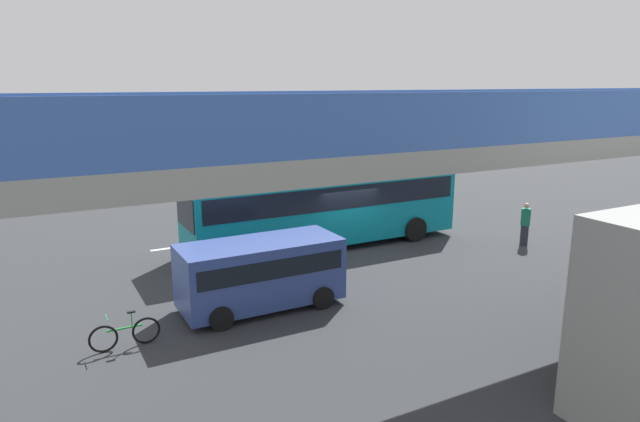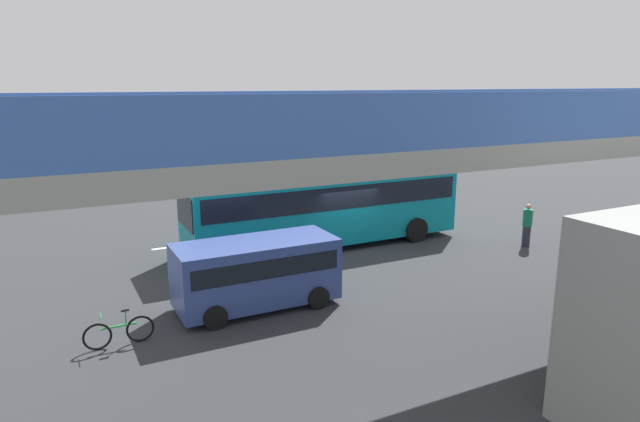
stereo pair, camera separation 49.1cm
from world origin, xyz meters
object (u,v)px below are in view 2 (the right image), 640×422
Objects in this scene: pedestrian at (527,225)px; parked_van at (256,269)px; traffic_sign at (372,177)px; city_bus at (325,201)px; bicycle_green at (119,332)px.

parked_van is at bearing 4.37° from pedestrian.
parked_van is at bearing 42.78° from traffic_sign.
parked_van is at bearing 44.94° from city_bus.
pedestrian reaches higher than bicycle_green.
city_bus reaches higher than traffic_sign.
bicycle_green is 17.00m from traffic_sign.
city_bus is 6.52× the size of bicycle_green.
traffic_sign is (-9.72, -8.99, 0.71)m from parked_van.
bicycle_green is (4.07, 0.83, -0.81)m from parked_van.
parked_van is 2.68× the size of pedestrian.
traffic_sign is at bearing -144.54° from bicycle_green.
parked_van is 4.23m from bicycle_green.
pedestrian is at bearing 152.09° from city_bus.
bicycle_green is 0.63× the size of traffic_sign.
parked_van is 2.71× the size of bicycle_green.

